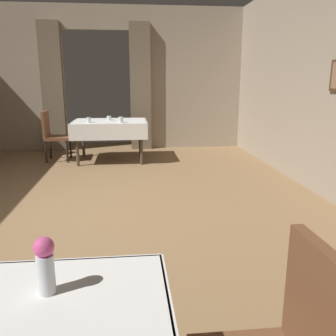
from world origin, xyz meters
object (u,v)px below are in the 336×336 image
chair_mid_left (53,134)px  glass_mid_a (89,120)px  dining_table_mid (110,126)px  glass_mid_c (109,118)px  flower_vase_near (45,263)px  glass_mid_b (121,120)px

chair_mid_left → glass_mid_a: (0.71, -0.35, 0.28)m
chair_mid_left → glass_mid_a: size_ratio=9.75×
dining_table_mid → glass_mid_a: (-0.35, -0.27, 0.14)m
glass_mid_c → flower_vase_near: bearing=-89.0°
chair_mid_left → glass_mid_b: (1.28, -0.43, 0.29)m
chair_mid_left → dining_table_mid: bearing=-4.4°
flower_vase_near → glass_mid_c: flower_vase_near is taller
flower_vase_near → dining_table_mid: bearing=90.8°
chair_mid_left → flower_vase_near: 5.74m
dining_table_mid → glass_mid_b: bearing=-58.4°
dining_table_mid → glass_mid_b: glass_mid_b is taller
glass_mid_a → glass_mid_c: (0.33, 0.35, -0.01)m
dining_table_mid → glass_mid_a: 0.46m
chair_mid_left → glass_mid_b: chair_mid_left is taller
glass_mid_b → glass_mid_c: glass_mid_b is taller
dining_table_mid → glass_mid_b: (0.21, -0.35, 0.14)m
dining_table_mid → glass_mid_c: bearing=103.6°
dining_table_mid → glass_mid_c: size_ratio=16.43×
dining_table_mid → chair_mid_left: size_ratio=1.46×
glass_mid_a → glass_mid_b: bearing=-8.1°
flower_vase_near → glass_mid_c: 5.62m
dining_table_mid → chair_mid_left: chair_mid_left is taller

